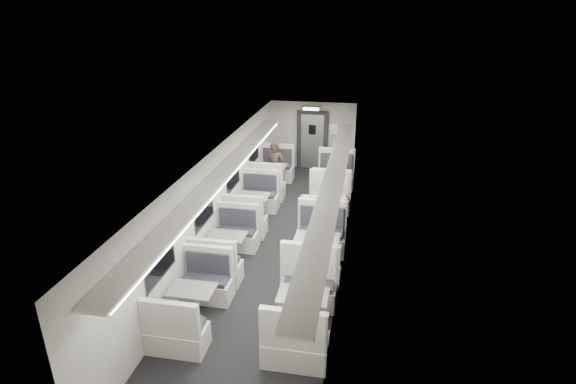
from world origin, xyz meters
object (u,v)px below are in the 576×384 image
at_px(booth_left_a, 272,177).
at_px(vestibule_door, 312,140).
at_px(booth_left_c, 228,249).
at_px(booth_right_b, 327,210).
at_px(booth_right_a, 333,185).
at_px(booth_left_b, 253,208).
at_px(booth_left_d, 193,305).
at_px(booth_right_c, 316,254).
at_px(booth_right_d, 303,312).
at_px(passenger, 275,169).
at_px(exit_sign, 311,109).

height_order(booth_left_a, vestibule_door, vestibule_door).
xyz_separation_m(booth_left_c, booth_right_b, (2.00, 2.46, 0.03)).
relative_size(booth_right_a, booth_right_b, 1.05).
distance_m(booth_left_b, booth_left_d, 4.34).
xyz_separation_m(booth_right_b, booth_right_c, (0.00, -2.42, 0.02)).
bearing_deg(booth_left_d, booth_right_d, 3.10).
xyz_separation_m(booth_left_d, vestibule_door, (1.00, 9.03, 0.68)).
height_order(booth_left_c, booth_right_b, booth_right_b).
relative_size(booth_right_d, passenger, 1.28).
distance_m(booth_left_c, booth_right_b, 3.17).
bearing_deg(passenger, booth_left_a, 127.65).
bearing_deg(booth_right_c, vestibule_door, 98.24).
bearing_deg(booth_right_c, booth_right_a, 90.00).
bearing_deg(booth_right_c, booth_left_d, -133.29).
bearing_deg(booth_left_c, exit_sign, 81.20).
xyz_separation_m(vestibule_door, exit_sign, (0.00, -0.49, 1.24)).
xyz_separation_m(booth_left_b, passenger, (0.21, 1.98, 0.46)).
distance_m(booth_left_a, booth_right_d, 6.99).
xyz_separation_m(booth_left_c, booth_left_d, (0.00, -2.08, -0.01)).
relative_size(booth_left_d, vestibule_door, 0.95).
xyz_separation_m(booth_right_a, booth_right_b, (0.00, -1.82, -0.02)).
height_order(booth_left_a, booth_right_b, booth_left_a).
distance_m(booth_left_b, booth_left_c, 2.26).
bearing_deg(booth_left_b, exit_sign, 76.62).
xyz_separation_m(booth_right_b, vestibule_door, (-1.00, 4.49, 0.64)).
distance_m(booth_left_a, booth_left_d, 6.80).
bearing_deg(booth_right_a, booth_left_d, -107.44).
bearing_deg(booth_right_b, booth_left_b, -174.08).
bearing_deg(exit_sign, booth_right_b, -75.96).
distance_m(booth_right_b, booth_right_d, 4.44).
bearing_deg(booth_left_b, booth_right_a, 45.38).
bearing_deg(booth_right_a, booth_right_d, -90.00).
distance_m(booth_left_c, booth_right_a, 4.73).
xyz_separation_m(booth_right_a, vestibule_door, (-1.00, 2.67, 0.62)).
xyz_separation_m(booth_left_b, booth_right_d, (2.00, -4.23, -0.00)).
distance_m(booth_right_b, passenger, 2.56).
relative_size(booth_right_b, booth_right_c, 0.96).
bearing_deg(booth_left_b, booth_left_d, -90.00).
xyz_separation_m(booth_left_c, booth_right_c, (2.00, 0.04, 0.05)).
height_order(booth_right_c, vestibule_door, vestibule_door).
bearing_deg(booth_right_d, booth_right_b, 90.00).
bearing_deg(booth_left_d, booth_right_a, 72.56).
bearing_deg(booth_right_d, booth_left_b, 115.31).
relative_size(booth_right_b, passenger, 1.32).
bearing_deg(booth_left_c, vestibule_door, 81.81).
distance_m(booth_left_a, booth_right_c, 5.09).
height_order(booth_left_a, booth_left_c, booth_left_a).
height_order(booth_left_c, passenger, passenger).
relative_size(vestibule_door, exit_sign, 3.39).
height_order(booth_left_d, exit_sign, exit_sign).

